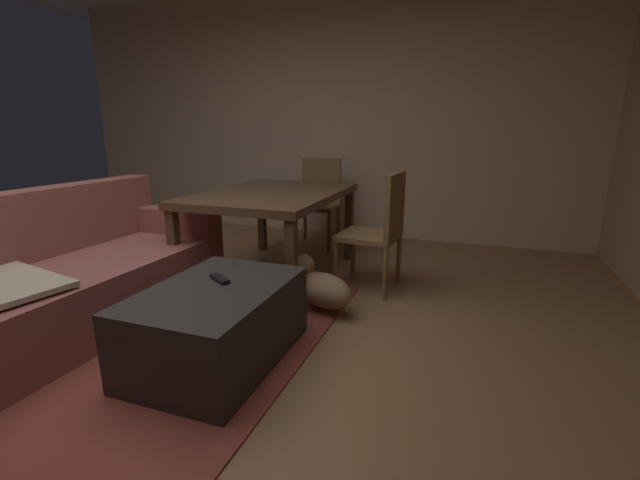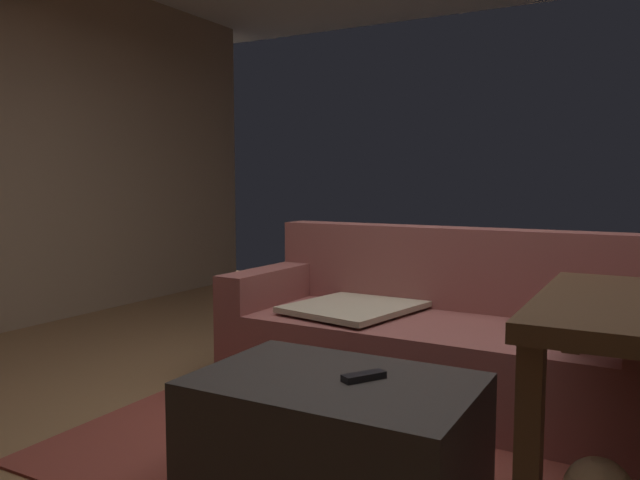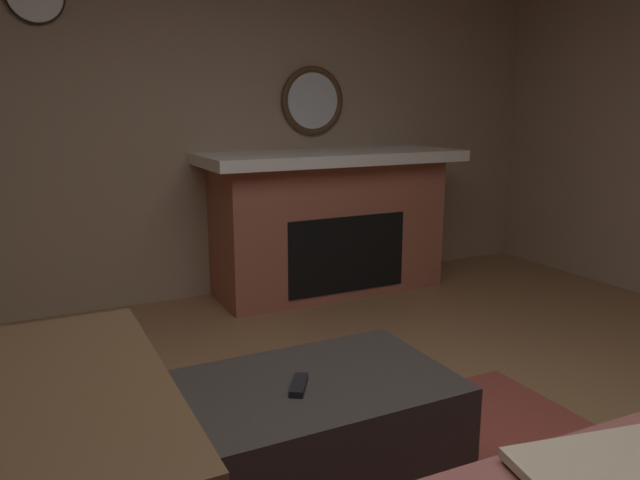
# 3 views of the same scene
# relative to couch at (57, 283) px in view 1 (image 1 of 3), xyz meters

# --- Properties ---
(floor) EXTENTS (7.74, 7.74, 0.00)m
(floor) POSITION_rel_couch_xyz_m (-0.10, -0.63, -0.31)
(floor) COLOR olive
(wall_right_window_side) EXTENTS (0.12, 6.59, 2.81)m
(wall_right_window_side) POSITION_rel_couch_xyz_m (3.13, -0.63, 1.10)
(wall_right_window_side) COLOR #C4AA91
(wall_right_window_side) RESTS_ON ground
(area_rug) EXTENTS (2.60, 2.00, 0.01)m
(area_rug) POSITION_rel_couch_xyz_m (0.01, -0.61, -0.30)
(area_rug) COLOR brown
(area_rug) RESTS_ON ground
(couch) EXTENTS (2.17, 0.95, 0.87)m
(couch) POSITION_rel_couch_xyz_m (0.00, 0.00, 0.00)
(couch) COLOR #8C4C47
(couch) RESTS_ON ground
(ottoman_coffee_table) EXTENTS (0.97, 0.66, 0.43)m
(ottoman_coffee_table) POSITION_rel_couch_xyz_m (0.01, -1.16, -0.09)
(ottoman_coffee_table) COLOR #2D2826
(ottoman_coffee_table) RESTS_ON ground
(tv_remote) EXTENTS (0.13, 0.16, 0.02)m
(tv_remote) POSITION_rel_couch_xyz_m (0.10, -1.13, 0.13)
(tv_remote) COLOR black
(tv_remote) RESTS_ON ottoman_coffee_table
(dining_table) EXTENTS (1.51, 1.07, 0.74)m
(dining_table) POSITION_rel_couch_xyz_m (1.38, -0.84, 0.36)
(dining_table) COLOR #513823
(dining_table) RESTS_ON ground
(dining_chair_east) EXTENTS (0.46, 0.46, 0.93)m
(dining_chair_east) POSITION_rel_couch_xyz_m (2.53, -0.83, 0.21)
(dining_chair_east) COLOR brown
(dining_chair_east) RESTS_ON ground
(dining_chair_south) EXTENTS (0.47, 0.47, 0.93)m
(dining_chair_south) POSITION_rel_couch_xyz_m (1.38, -1.76, 0.21)
(dining_chair_south) COLOR brown
(dining_chair_south) RESTS_ON ground
(potted_plant) EXTENTS (0.33, 0.33, 0.49)m
(potted_plant) POSITION_rel_couch_xyz_m (2.08, 1.17, -0.03)
(potted_plant) COLOR brown
(potted_plant) RESTS_ON ground
(small_dog) EXTENTS (0.39, 0.53, 0.34)m
(small_dog) POSITION_rel_couch_xyz_m (0.81, -1.47, -0.12)
(small_dog) COLOR #8C6B4C
(small_dog) RESTS_ON ground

